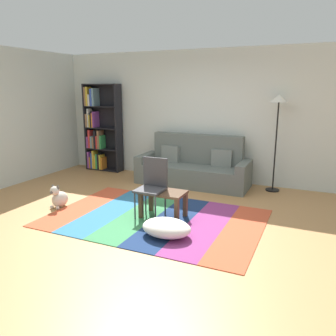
% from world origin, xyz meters
% --- Properties ---
extents(ground_plane, '(14.00, 14.00, 0.00)m').
position_xyz_m(ground_plane, '(0.00, 0.00, 0.00)').
color(ground_plane, '#B27F4C').
extents(back_wall, '(6.80, 0.10, 2.70)m').
position_xyz_m(back_wall, '(0.00, 2.55, 1.35)').
color(back_wall, silver).
rests_on(back_wall, ground_plane).
extents(left_wall, '(0.10, 5.50, 2.70)m').
position_xyz_m(left_wall, '(-3.40, 0.75, 1.35)').
color(left_wall, silver).
rests_on(left_wall, ground_plane).
extents(rug, '(3.15, 2.13, 0.01)m').
position_xyz_m(rug, '(0.08, -0.00, 0.01)').
color(rug, '#C64C2D').
rests_on(rug, ground_plane).
extents(couch, '(2.26, 0.80, 1.00)m').
position_xyz_m(couch, '(-0.05, 2.02, 0.34)').
color(couch, '#59605B').
rests_on(couch, ground_plane).
extents(bookshelf, '(0.90, 0.28, 2.02)m').
position_xyz_m(bookshelf, '(-2.53, 2.30, 0.94)').
color(bookshelf, black).
rests_on(bookshelf, ground_plane).
extents(coffee_table, '(0.67, 0.42, 0.41)m').
position_xyz_m(coffee_table, '(0.17, 0.09, 0.33)').
color(coffee_table, '#513826').
rests_on(coffee_table, rug).
extents(pouf, '(0.67, 0.49, 0.23)m').
position_xyz_m(pouf, '(0.51, -0.52, 0.12)').
color(pouf, white).
rests_on(pouf, rug).
extents(dog, '(0.22, 0.35, 0.40)m').
position_xyz_m(dog, '(-1.59, -0.21, 0.16)').
color(dog, beige).
rests_on(dog, ground_plane).
extents(standing_lamp, '(0.32, 0.32, 1.82)m').
position_xyz_m(standing_lamp, '(1.50, 2.22, 1.52)').
color(standing_lamp, black).
rests_on(standing_lamp, ground_plane).
extents(tv_remote, '(0.05, 0.15, 0.02)m').
position_xyz_m(tv_remote, '(0.12, 0.07, 0.43)').
color(tv_remote, black).
rests_on(tv_remote, coffee_table).
extents(folding_chair, '(0.40, 0.40, 0.90)m').
position_xyz_m(folding_chair, '(0.00, 0.09, 0.53)').
color(folding_chair, '#38383D').
rests_on(folding_chair, ground_plane).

